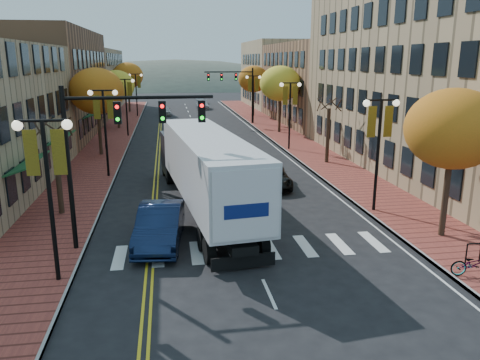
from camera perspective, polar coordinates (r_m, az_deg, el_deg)
name	(u,v)px	position (r m, az deg, el deg)	size (l,w,h in m)	color
ground	(258,269)	(18.72, 2.24, -10.82)	(200.00, 200.00, 0.00)	black
sidewalk_left	(112,139)	(50.06, -15.32, 4.87)	(4.00, 85.00, 0.15)	brown
sidewalk_right	(282,135)	(51.23, 5.19, 5.54)	(4.00, 85.00, 0.15)	brown
building_left_mid	(34,84)	(54.41, -23.85, 10.66)	(12.00, 24.00, 11.00)	brown
building_left_far	(77,81)	(78.86, -19.23, 11.35)	(12.00, 26.00, 9.50)	#9E8966
building_right_near	(463,66)	(39.23, 25.57, 12.39)	(15.00, 28.00, 15.00)	#997F5B
building_right_mid	(337,83)	(62.60, 11.79, 11.45)	(15.00, 24.00, 10.00)	brown
building_right_far	(293,74)	(83.53, 6.45, 12.69)	(15.00, 20.00, 11.00)	#9E8966
tree_left_a	(58,174)	(25.89, -21.30, 0.65)	(0.28, 0.28, 4.20)	#382619
tree_left_b	(97,91)	(41.07, -17.08, 10.31)	(4.48, 4.48, 7.21)	#382619
tree_left_c	(116,86)	(56.96, -14.85, 11.06)	(4.16, 4.16, 6.69)	#382619
tree_left_d	(128,76)	(74.85, -13.52, 12.27)	(4.61, 4.61, 7.42)	#382619
tree_right_a	(453,129)	(22.50, 24.56, 5.66)	(4.16, 4.16, 6.69)	#382619
tree_right_b	(328,136)	(37.17, 10.65, 5.35)	(0.28, 0.28, 4.20)	#382619
tree_right_c	(280,84)	(52.14, 4.92, 11.64)	(4.48, 4.48, 7.21)	#382619
tree_right_d	(254,79)	(67.78, 1.66, 12.20)	(4.35, 4.35, 7.00)	#382619
lamp_left_a	(47,170)	(17.52, -22.47, 1.15)	(1.96, 0.36, 6.05)	black
lamp_left_b	(104,116)	(33.07, -16.21, 7.49)	(1.96, 0.36, 6.05)	black
lamp_left_c	(126,96)	(50.91, -13.76, 9.91)	(1.96, 0.36, 6.05)	black
lamp_left_d	(136,86)	(68.83, -12.56, 11.07)	(1.96, 0.36, 6.05)	black
lamp_right_a	(379,133)	(25.32, 16.61, 5.47)	(1.96, 0.36, 6.05)	black
lamp_right_b	(290,103)	(42.18, 6.12, 9.37)	(1.96, 0.36, 6.05)	black
lamp_right_c	(253,90)	(59.70, 1.63, 10.93)	(1.96, 0.36, 6.05)	black
traffic_mast_near	(115,137)	(19.95, -15.03, 5.12)	(6.10, 0.35, 7.00)	black
traffic_mast_far	(237,85)	(59.33, -0.33, 11.52)	(6.10, 0.34, 7.00)	black
semi_truck	(203,165)	(25.23, -4.55, 1.89)	(4.68, 17.42, 4.30)	black
navy_sedan	(160,225)	(21.13, -9.74, -5.44)	(1.85, 5.30, 1.75)	#0D1936
black_suv	(272,177)	(30.14, 3.90, 0.35)	(2.17, 4.71, 1.31)	black
car_far_white	(165,111)	(70.50, -9.13, 8.34)	(1.56, 3.87, 1.32)	silver
car_far_silver	(202,105)	(78.82, -4.60, 9.14)	(1.98, 4.88, 1.42)	#B5B5BE
car_far_oncoming	(200,100)	(88.93, -4.85, 9.70)	(1.38, 3.95, 1.30)	#B5B5BD
bicycle	(474,264)	(19.73, 26.66, -9.12)	(0.62, 1.77, 0.93)	gray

